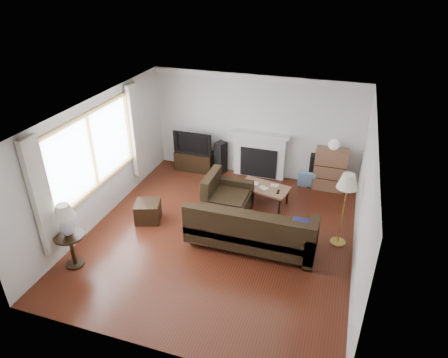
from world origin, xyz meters
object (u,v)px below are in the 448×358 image
(tv_stand, at_px, (195,161))
(floor_lamp, at_px, (343,210))
(coffee_table, at_px, (264,195))
(side_table, at_px, (72,250))
(sectional_sofa, at_px, (252,227))
(bookshelf, at_px, (330,170))

(tv_stand, height_order, floor_lamp, floor_lamp)
(coffee_table, xyz_separation_m, side_table, (-2.70, -3.02, 0.11))
(floor_lamp, xyz_separation_m, side_table, (-4.37, -2.07, -0.42))
(coffee_table, height_order, side_table, side_table)
(sectional_sofa, distance_m, floor_lamp, 1.69)
(floor_lamp, distance_m, side_table, 4.85)
(tv_stand, height_order, bookshelf, bookshelf)
(coffee_table, relative_size, side_table, 1.67)
(coffee_table, distance_m, floor_lamp, 2.00)
(tv_stand, xyz_separation_m, sectional_sofa, (2.16, -2.60, 0.18))
(bookshelf, height_order, coffee_table, bookshelf)
(tv_stand, distance_m, coffee_table, 2.30)
(bookshelf, bearing_deg, floor_lamp, -79.81)
(sectional_sofa, bearing_deg, side_table, -152.08)
(bookshelf, distance_m, sectional_sofa, 2.88)
(coffee_table, bearing_deg, floor_lamp, -18.22)
(coffee_table, bearing_deg, tv_stand, 163.96)
(bookshelf, xyz_separation_m, coffee_table, (-1.31, -1.10, -0.29))
(bookshelf, xyz_separation_m, side_table, (-4.00, -4.12, -0.18))
(floor_lamp, bearing_deg, side_table, -154.70)
(sectional_sofa, xyz_separation_m, side_table, (-2.82, -1.49, -0.10))
(coffee_table, bearing_deg, sectional_sofa, -74.03)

